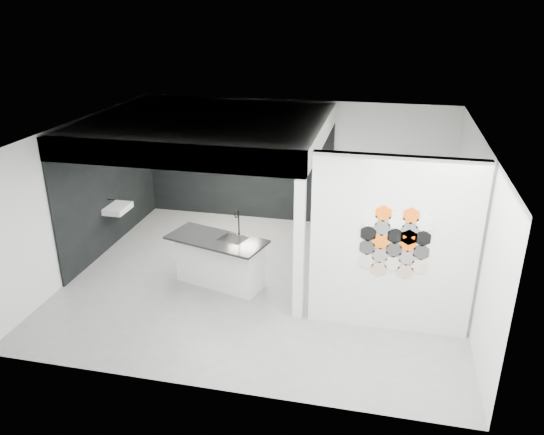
{
  "coord_description": "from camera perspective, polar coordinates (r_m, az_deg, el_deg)",
  "views": [
    {
      "loc": [
        2.01,
        -8.34,
        4.82
      ],
      "look_at": [
        0.1,
        0.3,
        1.15
      ],
      "focal_mm": 35.0,
      "sensor_mm": 36.0,
      "label": 1
    }
  ],
  "objects": [
    {
      "name": "floor",
      "position": [
        9.85,
        -0.95,
        -6.83
      ],
      "size": [
        7.0,
        6.0,
        0.01
      ],
      "primitive_type": "cube",
      "color": "slate"
    },
    {
      "name": "partition_panel",
      "position": [
        8.11,
        12.81,
        -3.05
      ],
      "size": [
        2.45,
        0.15,
        2.8
      ],
      "primitive_type": "cube",
      "color": "silver",
      "rests_on": "floor"
    },
    {
      "name": "bay_clad_back",
      "position": [
        12.34,
        -3.69,
        5.29
      ],
      "size": [
        4.4,
        0.04,
        2.35
      ],
      "primitive_type": "cube",
      "color": "black",
      "rests_on": "floor"
    },
    {
      "name": "bay_clad_left",
      "position": [
        11.43,
        -16.99,
        2.91
      ],
      "size": [
        0.04,
        4.0,
        2.35
      ],
      "primitive_type": "cube",
      "color": "black",
      "rests_on": "floor"
    },
    {
      "name": "bulkhead",
      "position": [
        10.17,
        -6.96,
        9.46
      ],
      "size": [
        4.4,
        4.0,
        0.4
      ],
      "primitive_type": "cube",
      "color": "silver",
      "rests_on": "corner_column"
    },
    {
      "name": "corner_column",
      "position": [
        8.29,
        2.93,
        -3.62
      ],
      "size": [
        0.16,
        0.16,
        2.35
      ],
      "primitive_type": "cube",
      "color": "silver",
      "rests_on": "floor"
    },
    {
      "name": "fascia_beam",
      "position": [
        8.44,
        -11.21,
        6.48
      ],
      "size": [
        4.4,
        0.16,
        0.4
      ],
      "primitive_type": "cube",
      "color": "silver",
      "rests_on": "corner_column"
    },
    {
      "name": "wall_basin",
      "position": [
        11.27,
        -16.26,
        0.95
      ],
      "size": [
        0.4,
        0.6,
        0.12
      ],
      "primitive_type": "cube",
      "color": "silver",
      "rests_on": "bay_clad_left"
    },
    {
      "name": "display_shelf",
      "position": [
        12.18,
        -3.39,
        5.68
      ],
      "size": [
        3.0,
        0.15,
        0.04
      ],
      "primitive_type": "cube",
      "color": "black",
      "rests_on": "bay_clad_back"
    },
    {
      "name": "kitchen_island",
      "position": [
        9.58,
        -5.63,
        -4.55
      ],
      "size": [
        1.9,
        1.22,
        1.41
      ],
      "rotation": [
        0.0,
        0.0,
        -0.27
      ],
      "color": "silver",
      "rests_on": "floor"
    },
    {
      "name": "stockpot",
      "position": [
        12.56,
        -9.23,
        6.47
      ],
      "size": [
        0.22,
        0.22,
        0.18
      ],
      "primitive_type": "cylinder",
      "rotation": [
        0.0,
        0.0,
        0.02
      ],
      "color": "black",
      "rests_on": "display_shelf"
    },
    {
      "name": "kettle",
      "position": [
        11.98,
        -0.09,
        5.94
      ],
      "size": [
        0.19,
        0.19,
        0.16
      ],
      "primitive_type": "ellipsoid",
      "rotation": [
        0.0,
        0.0,
        -0.0
      ],
      "color": "black",
      "rests_on": "display_shelf"
    },
    {
      "name": "glass_bowl",
      "position": [
        11.88,
        2.92,
        5.58
      ],
      "size": [
        0.16,
        0.16,
        0.09
      ],
      "primitive_type": "cylinder",
      "rotation": [
        0.0,
        0.0,
        -0.38
      ],
      "color": "gray",
      "rests_on": "display_shelf"
    },
    {
      "name": "glass_vase",
      "position": [
        11.87,
        2.92,
        5.67
      ],
      "size": [
        0.12,
        0.12,
        0.13
      ],
      "primitive_type": "cylinder",
      "rotation": [
        0.0,
        0.0,
        0.35
      ],
      "color": "gray",
      "rests_on": "display_shelf"
    },
    {
      "name": "bottle_dark",
      "position": [
        12.23,
        -4.59,
        6.16
      ],
      "size": [
        0.06,
        0.06,
        0.14
      ],
      "primitive_type": "cylinder",
      "rotation": [
        0.0,
        0.0,
        0.05
      ],
      "color": "black",
      "rests_on": "display_shelf"
    },
    {
      "name": "utensil_cup",
      "position": [
        12.39,
        -6.9,
        6.16
      ],
      "size": [
        0.08,
        0.08,
        0.09
      ],
      "primitive_type": "cylinder",
      "rotation": [
        0.0,
        0.0,
        -0.11
      ],
      "color": "black",
      "rests_on": "display_shelf"
    },
    {
      "name": "hex_tile_cluster",
      "position": [
        7.99,
        13.11,
        -2.65
      ],
      "size": [
        1.04,
        0.02,
        1.16
      ],
      "color": "beige",
      "rests_on": "partition_panel"
    }
  ]
}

